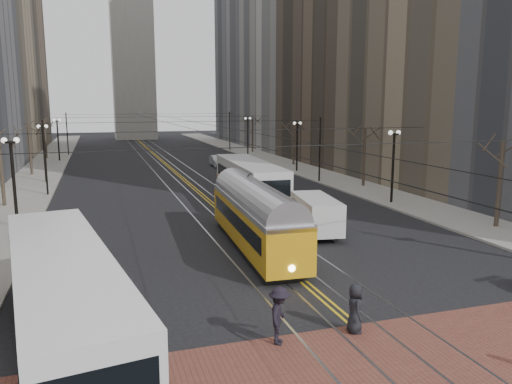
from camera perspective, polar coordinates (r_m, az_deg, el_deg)
ground at (r=19.91m, az=9.74°, el=-13.59°), size 260.00×260.00×0.00m
sidewalk_left at (r=61.96m, az=-23.48°, el=1.94°), size 5.00×140.00×0.15m
sidewalk_right at (r=65.98m, az=3.41°, el=3.20°), size 5.00×140.00×0.15m
crosswalk_band at (r=16.83m, az=16.32°, el=-18.49°), size 25.00×6.00×0.01m
streetcar_rails at (r=62.23m, az=-9.61°, el=2.60°), size 4.80×130.00×0.02m
centre_lines at (r=62.23m, az=-9.61°, el=2.60°), size 0.42×130.00×0.01m
building_right_mid at (r=71.42m, az=11.51°, el=17.16°), size 16.00×20.00×34.00m
building_right_far at (r=108.33m, az=0.82°, el=16.46°), size 16.00×20.00×40.00m
lamp_posts at (r=45.97m, az=-6.82°, el=3.58°), size 27.60×57.20×5.60m
street_trees at (r=52.33m, az=-8.17°, el=4.33°), size 31.68×53.28×5.60m
trolley_wires at (r=51.84m, az=-8.12°, el=5.36°), size 25.96×120.00×6.60m
transit_bus at (r=17.34m, az=-21.08°, el=-11.81°), size 4.90×13.69×3.35m
streetcar at (r=27.50m, az=-0.09°, el=-3.54°), size 2.93×12.56×2.94m
rear_bus at (r=39.95m, az=-0.74°, el=1.07°), size 3.35×13.07×3.38m
cargo_van at (r=30.82m, az=6.88°, el=-2.74°), size 2.72×5.43×2.30m
sedan_grey at (r=52.37m, az=-0.22°, el=2.28°), size 2.80×5.21×1.68m
sedan_silver at (r=63.99m, az=-4.39°, el=3.55°), size 1.54×4.34×1.43m
pedestrian_a at (r=18.22m, az=11.23°, el=-12.90°), size 0.74×0.96×1.75m
pedestrian_d at (r=17.08m, az=2.68°, el=-13.93°), size 1.23×1.46×1.97m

